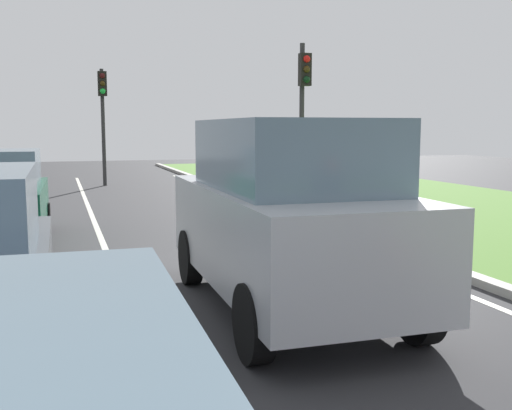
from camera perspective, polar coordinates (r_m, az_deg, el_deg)
ground_plane at (r=12.03m, az=-10.83°, el=-3.34°), size 60.00×60.00×0.00m
lane_line_center at (r=11.97m, az=-14.16°, el=-3.48°), size 0.12×32.00×0.01m
lane_line_right_edge at (r=12.97m, az=5.16°, el=-2.47°), size 0.12×32.00×0.01m
grass_verge_right at (r=15.54m, az=22.01°, el=-1.25°), size 9.00×48.00×0.06m
curb_right at (r=13.16m, az=7.17°, el=-2.10°), size 0.24×48.00×0.12m
car_suv_ahead at (r=7.22m, az=2.97°, el=-0.86°), size 2.03×4.53×2.28m
traffic_light_near_right at (r=17.53m, az=4.48°, el=10.08°), size 0.32×0.50×4.56m
traffic_light_far_median at (r=23.66m, az=-14.17°, el=9.08°), size 0.32×0.50×4.37m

